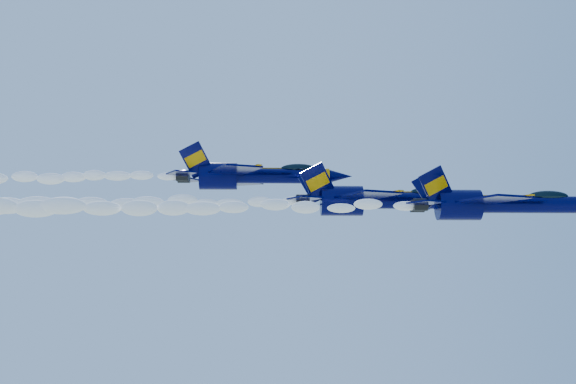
{
  "coord_description": "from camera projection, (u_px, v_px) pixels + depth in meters",
  "views": [
    {
      "loc": [
        -0.27,
        -74.42,
        142.57
      ],
      "look_at": [
        1.95,
        -3.63,
        151.31
      ],
      "focal_mm": 45.0,
      "sensor_mm": 36.0,
      "label": 1
    }
  ],
  "objects": [
    {
      "name": "jet_lead",
      "position": [
        498.0,
        204.0,
        60.34
      ],
      "size": [
        16.68,
        13.68,
        6.2
      ],
      "color": "#000132"
    },
    {
      "name": "smoke_trail_jet_lead",
      "position": [
        78.0,
        208.0,
        59.2
      ],
      "size": [
        55.52,
        2.13,
        1.91
      ],
      "primitive_type": "ellipsoid",
      "color": "white"
    },
    {
      "name": "jet_second",
      "position": [
        380.0,
        200.0,
        72.82
      ],
      "size": [
        19.73,
        16.18,
        7.33
      ],
      "color": "#000132"
    },
    {
      "name": "smoke_trail_jet_second",
      "position": [
        18.0,
        203.0,
        71.64
      ],
      "size": [
        55.52,
        2.51,
        2.26
      ],
      "primitive_type": "ellipsoid",
      "color": "white"
    },
    {
      "name": "jet_third",
      "position": [
        253.0,
        175.0,
        81.68
      ],
      "size": [
        19.86,
        16.29,
        7.38
      ],
      "color": "#000132"
    }
  ]
}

